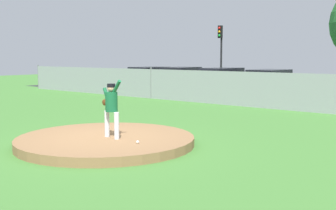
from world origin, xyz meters
TOP-DOWN VIEW (x-y plane):
  - ground_plane at (0.00, 6.00)m, footprint 80.00×80.00m
  - asphalt_strip at (0.00, 14.50)m, footprint 44.00×7.00m
  - pitchers_mound at (0.00, 0.00)m, footprint 4.74×4.74m
  - pitcher_youth at (0.26, -0.03)m, footprint 0.79×0.32m
  - baseball at (1.28, -0.11)m, footprint 0.07×0.07m
  - chainlink_fence at (0.00, 10.00)m, footprint 37.10×0.07m
  - parked_car_slate at (-11.25, 14.08)m, footprint 2.05×4.85m
  - parked_car_charcoal at (-2.68, 14.96)m, footprint 2.03×4.64m
  - parked_car_champagne at (-8.48, 14.08)m, footprint 2.03×4.22m
  - parked_car_white at (-5.44, 14.20)m, footprint 2.04×4.79m
  - traffic_light_near at (-8.54, 18.88)m, footprint 0.28×0.46m

SIDE VIEW (x-z plane):
  - ground_plane at x=0.00m, z-range 0.00..0.00m
  - asphalt_strip at x=0.00m, z-range 0.00..0.01m
  - pitchers_mound at x=0.00m, z-range 0.00..0.23m
  - baseball at x=1.28m, z-range 0.23..0.31m
  - parked_car_charcoal at x=-2.68m, z-range -0.03..1.57m
  - parked_car_slate at x=-11.25m, z-range -0.03..1.60m
  - parked_car_champagne at x=-8.48m, z-range -0.04..1.63m
  - parked_car_white at x=-5.44m, z-range -0.03..1.63m
  - chainlink_fence at x=0.00m, z-range -0.05..1.70m
  - pitcher_youth at x=0.26m, z-range 0.34..1.89m
  - traffic_light_near at x=-8.54m, z-range 0.86..5.44m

